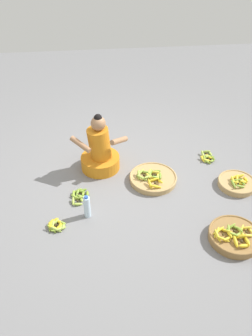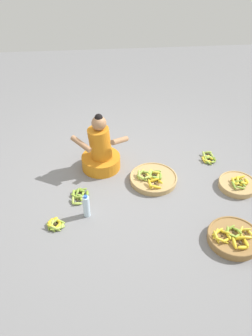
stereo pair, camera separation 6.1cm
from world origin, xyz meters
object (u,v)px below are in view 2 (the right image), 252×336
(water_bottle, at_px, (86,206))
(loose_bananas_front_center, at_px, (79,195))
(vendor_woman_front, at_px, (101,151))
(loose_bananas_front_right, at_px, (208,158))
(loose_bananas_near_vendor, at_px, (56,224))
(banana_basket_mid_left, at_px, (153,178))
(banana_basket_back_center, at_px, (238,184))
(banana_basket_back_left, at_px, (234,238))

(water_bottle, bearing_deg, loose_bananas_front_center, 106.15)
(vendor_woman_front, distance_m, loose_bananas_front_right, 1.53)
(loose_bananas_near_vendor, distance_m, water_bottle, 0.40)
(banana_basket_mid_left, distance_m, loose_bananas_near_vendor, 1.38)
(vendor_woman_front, relative_size, water_bottle, 2.71)
(banana_basket_back_center, height_order, loose_bananas_front_center, banana_basket_back_center)
(loose_bananas_near_vendor, relative_size, water_bottle, 0.76)
(loose_bananas_near_vendor, height_order, loose_bananas_front_center, loose_bananas_front_center)
(banana_basket_back_left, distance_m, loose_bananas_near_vendor, 1.95)
(banana_basket_mid_left, bearing_deg, banana_basket_back_center, -11.55)
(vendor_woman_front, xyz_separation_m, banana_basket_back_left, (1.36, -1.43, -0.21))
(banana_basket_back_left, relative_size, loose_bananas_near_vendor, 2.45)
(banana_basket_mid_left, relative_size, loose_bananas_near_vendor, 2.66)
(vendor_woman_front, distance_m, banana_basket_back_center, 1.81)
(banana_basket_mid_left, relative_size, loose_bananas_front_center, 2.07)
(banana_basket_mid_left, height_order, loose_bananas_front_center, banana_basket_mid_left)
(loose_bananas_front_right, height_order, loose_bananas_near_vendor, loose_bananas_near_vendor)
(vendor_woman_front, relative_size, banana_basket_back_left, 1.46)
(vendor_woman_front, height_order, banana_basket_mid_left, vendor_woman_front)
(vendor_woman_front, xyz_separation_m, loose_bananas_front_center, (-0.29, -0.57, -0.24))
(banana_basket_mid_left, bearing_deg, loose_bananas_near_vendor, -150.84)
(vendor_woman_front, xyz_separation_m, loose_bananas_near_vendor, (-0.55, -1.04, -0.24))
(vendor_woman_front, relative_size, loose_bananas_front_center, 2.78)
(vendor_woman_front, height_order, water_bottle, vendor_woman_front)
(banana_basket_mid_left, relative_size, banana_basket_back_left, 1.09)
(banana_basket_back_left, relative_size, water_bottle, 1.86)
(vendor_woman_front, distance_m, water_bottle, 0.93)
(banana_basket_back_left, xyz_separation_m, water_bottle, (-1.56, 0.53, 0.09))
(banana_basket_mid_left, height_order, water_bottle, water_bottle)
(vendor_woman_front, relative_size, banana_basket_mid_left, 1.34)
(banana_basket_back_center, xyz_separation_m, water_bottle, (-1.90, -0.32, 0.09))
(banana_basket_mid_left, bearing_deg, banana_basket_back_left, -56.77)
(loose_bananas_near_vendor, relative_size, loose_bananas_front_center, 0.78)
(banana_basket_back_left, bearing_deg, loose_bananas_front_center, 152.48)
(vendor_woman_front, relative_size, banana_basket_back_center, 1.71)
(banana_basket_back_center, bearing_deg, loose_bananas_front_right, 107.83)
(vendor_woman_front, distance_m, loose_bananas_near_vendor, 1.20)
(loose_bananas_front_center, bearing_deg, banana_basket_back_center, -0.13)
(banana_basket_back_center, height_order, banana_basket_mid_left, banana_basket_mid_left)
(vendor_woman_front, height_order, loose_bananas_front_center, vendor_woman_front)
(loose_bananas_front_center, distance_m, water_bottle, 0.36)
(loose_bananas_front_right, bearing_deg, vendor_woman_front, -178.40)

